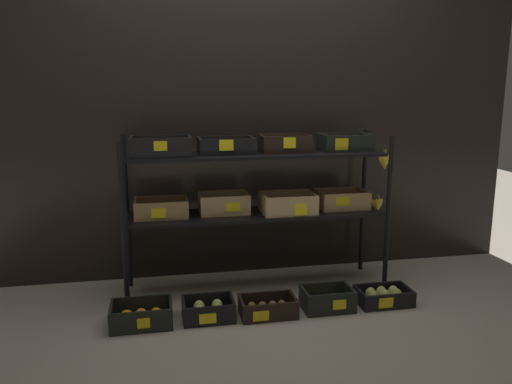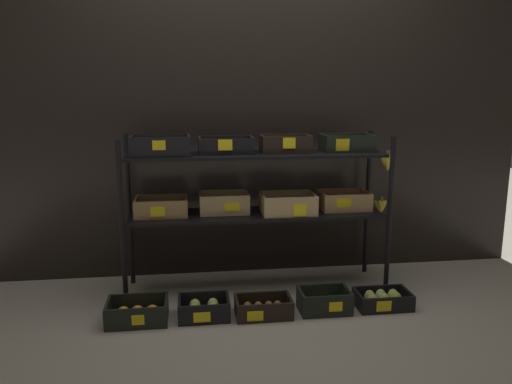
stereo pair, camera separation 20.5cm
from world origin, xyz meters
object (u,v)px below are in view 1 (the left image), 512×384
crate_ground_pear (208,310)px  crate_ground_apple_gold (327,301)px  crate_ground_orange (142,317)px  crate_ground_rightmost_pear (383,296)px  crate_ground_kiwi (268,308)px  display_rack (258,182)px

crate_ground_pear → crate_ground_apple_gold: (0.74, -0.01, 0.00)m
crate_ground_orange → crate_ground_pear: crate_ground_orange is taller
crate_ground_apple_gold → crate_ground_rightmost_pear: (0.38, 0.01, -0.00)m
crate_ground_orange → crate_ground_kiwi: (0.75, -0.02, -0.01)m
crate_ground_orange → crate_ground_apple_gold: size_ratio=1.14×
display_rack → crate_ground_rightmost_pear: (0.74, -0.42, -0.70)m
crate_ground_kiwi → crate_ground_rightmost_pear: crate_ground_kiwi is taller
crate_ground_orange → crate_ground_kiwi: crate_ground_orange is taller
crate_ground_kiwi → crate_ground_pear: bearing=175.6°
display_rack → crate_ground_apple_gold: 0.89m
crate_ground_apple_gold → crate_ground_kiwi: bearing=-177.4°
crate_ground_rightmost_pear → display_rack: bearing=150.6°
crate_ground_rightmost_pear → crate_ground_orange: bearing=-179.8°
display_rack → crate_ground_orange: 1.12m
display_rack → crate_ground_pear: 0.89m
crate_ground_kiwi → crate_ground_apple_gold: 0.38m
crate_ground_pear → crate_ground_kiwi: crate_ground_pear is taller
crate_ground_pear → crate_ground_apple_gold: bearing=-0.8°
crate_ground_kiwi → display_rack: bearing=86.7°
crate_ground_kiwi → crate_ground_rightmost_pear: bearing=1.9°
crate_ground_rightmost_pear → crate_ground_pear: bearing=179.9°
display_rack → crate_ground_rightmost_pear: bearing=-29.4°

